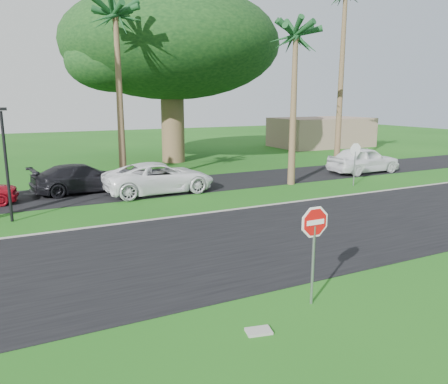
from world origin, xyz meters
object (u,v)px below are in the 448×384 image
car_minivan (160,178)px  car_pickup (364,160)px  car_dark (82,178)px  stop_sign_far (355,155)px  stop_sign_near (314,235)px

car_minivan → car_pickup: car_pickup is taller
car_dark → car_minivan: (3.70, -1.99, 0.05)m
stop_sign_far → car_pickup: (3.73, 3.14, -0.88)m
stop_sign_far → car_dark: size_ratio=0.50×
stop_sign_far → car_dark: bearing=-19.5°
stop_sign_near → stop_sign_far: size_ratio=1.00×
car_pickup → stop_sign_far: bearing=129.3°
car_dark → car_pickup: 18.29m
stop_sign_far → car_pickup: stop_sign_far is taller
stop_sign_far → car_pickup: 4.95m
car_minivan → car_pickup: (14.48, 0.02, 0.07)m
stop_sign_near → car_dark: 16.41m
car_pickup → car_dark: bearing=83.0°
stop_sign_near → car_minivan: 14.17m
stop_sign_far → car_pickup: size_ratio=0.50×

